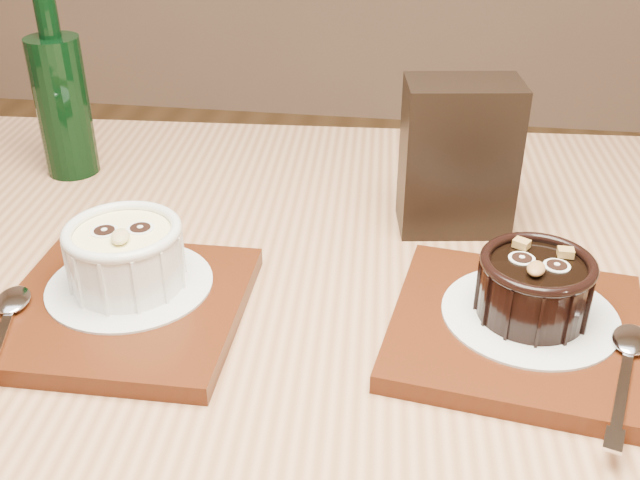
% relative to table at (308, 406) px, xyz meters
% --- Properties ---
extents(table, '(1.25, 0.88, 0.75)m').
position_rel_table_xyz_m(table, '(0.00, 0.00, 0.00)').
color(table, '#9B6743').
rests_on(table, ground).
extents(tray_left, '(0.18, 0.18, 0.01)m').
position_rel_table_xyz_m(tray_left, '(-0.14, -0.02, 0.10)').
color(tray_left, '#4C1F0C').
rests_on(tray_left, table).
extents(doily_left, '(0.13, 0.13, 0.00)m').
position_rel_table_xyz_m(doily_left, '(-0.14, 0.00, 0.11)').
color(doily_left, silver).
rests_on(doily_left, tray_left).
extents(ramekin_white, '(0.09, 0.09, 0.05)m').
position_rel_table_xyz_m(ramekin_white, '(-0.14, 0.00, 0.14)').
color(ramekin_white, silver).
rests_on(ramekin_white, doily_left).
extents(spoon_left, '(0.06, 0.14, 0.01)m').
position_rel_table_xyz_m(spoon_left, '(-0.21, -0.07, 0.11)').
color(spoon_left, silver).
rests_on(spoon_left, tray_left).
extents(tray_right, '(0.20, 0.20, 0.01)m').
position_rel_table_xyz_m(tray_right, '(0.16, -0.00, 0.10)').
color(tray_right, '#4C1F0C').
rests_on(tray_right, table).
extents(doily_right, '(0.13, 0.13, 0.00)m').
position_rel_table_xyz_m(doily_right, '(0.17, 0.01, 0.11)').
color(doily_right, silver).
rests_on(doily_right, tray_right).
extents(ramekin_dark, '(0.08, 0.08, 0.05)m').
position_rel_table_xyz_m(ramekin_dark, '(0.17, 0.01, 0.13)').
color(ramekin_dark, black).
rests_on(ramekin_dark, doily_right).
extents(spoon_right, '(0.06, 0.14, 0.01)m').
position_rel_table_xyz_m(spoon_right, '(0.22, -0.05, 0.11)').
color(spoon_right, silver).
rests_on(spoon_right, tray_right).
extents(condiment_stand, '(0.11, 0.07, 0.14)m').
position_rel_table_xyz_m(condiment_stand, '(0.11, 0.17, 0.16)').
color(condiment_stand, black).
rests_on(condiment_stand, table).
extents(green_bottle, '(0.05, 0.05, 0.20)m').
position_rel_table_xyz_m(green_bottle, '(-0.29, 0.23, 0.17)').
color(green_bottle, black).
rests_on(green_bottle, table).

